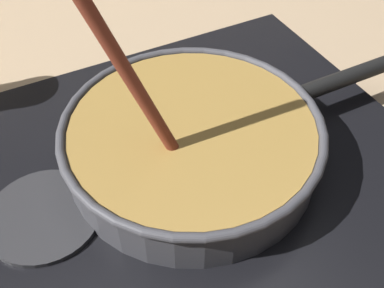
% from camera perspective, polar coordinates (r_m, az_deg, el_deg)
% --- Properties ---
extents(ground, '(2.40, 1.60, 0.04)m').
position_cam_1_polar(ground, '(0.54, 7.95, -12.66)').
color(ground, '#9E8466').
extents(hob_plate, '(0.56, 0.48, 0.01)m').
position_cam_1_polar(hob_plate, '(0.58, 0.00, -2.38)').
color(hob_plate, black).
rests_on(hob_plate, ground).
extents(burner_ring, '(0.17, 0.17, 0.01)m').
position_cam_1_polar(burner_ring, '(0.57, 0.00, -1.72)').
color(burner_ring, '#592D0C').
rests_on(burner_ring, hob_plate).
extents(spare_burner, '(0.13, 0.13, 0.01)m').
position_cam_1_polar(spare_burner, '(0.54, -17.68, -8.28)').
color(spare_burner, '#262628').
rests_on(spare_burner, hob_plate).
extents(cooking_pan, '(0.47, 0.31, 0.32)m').
position_cam_1_polar(cooking_pan, '(0.55, 0.14, 0.44)').
color(cooking_pan, '#38383D').
rests_on(cooking_pan, hob_plate).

